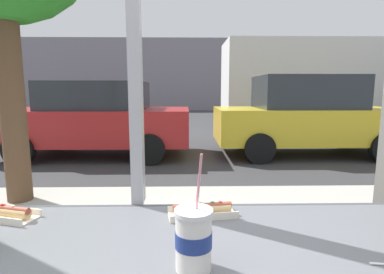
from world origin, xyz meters
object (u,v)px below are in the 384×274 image
(soda_cup_left, at_px, (194,238))
(box_truck, at_px, (314,84))
(hotdog_tray_near, at_px, (202,210))
(hotdog_tray_far, at_px, (6,213))
(parked_car_red, at_px, (97,118))
(parked_car_yellow, at_px, (307,116))

(soda_cup_left, height_order, box_truck, box_truck)
(soda_cup_left, relative_size, hotdog_tray_near, 1.19)
(soda_cup_left, relative_size, hotdog_tray_far, 1.29)
(hotdog_tray_near, distance_m, parked_car_red, 6.26)
(parked_car_yellow, distance_m, box_truck, 4.52)
(soda_cup_left, relative_size, parked_car_yellow, 0.08)
(parked_car_red, bearing_deg, hotdog_tray_far, -76.96)
(hotdog_tray_near, distance_m, box_truck, 10.97)
(parked_car_yellow, relative_size, box_truck, 0.61)
(parked_car_red, bearing_deg, hotdog_tray_near, -70.28)
(hotdog_tray_far, height_order, parked_car_red, parked_car_red)
(soda_cup_left, height_order, parked_car_yellow, parked_car_yellow)
(parked_car_red, bearing_deg, soda_cup_left, -71.67)
(soda_cup_left, bearing_deg, hotdog_tray_near, 83.00)
(soda_cup_left, distance_m, hotdog_tray_far, 0.78)
(hotdog_tray_near, bearing_deg, parked_car_yellow, 64.93)
(soda_cup_left, relative_size, parked_car_red, 0.08)
(soda_cup_left, xyz_separation_m, parked_car_red, (-2.07, 6.24, -0.24))
(hotdog_tray_near, height_order, parked_car_red, parked_car_red)
(hotdog_tray_far, bearing_deg, box_truck, 61.84)
(soda_cup_left, relative_size, box_truck, 0.05)
(hotdog_tray_far, height_order, box_truck, box_truck)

